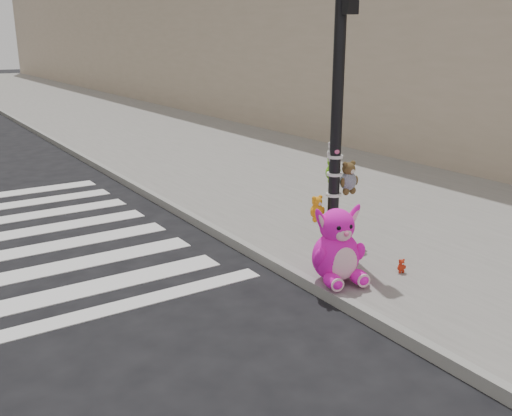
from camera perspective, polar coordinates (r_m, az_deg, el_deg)
ground at (r=5.75m, az=-0.96°, el=-15.07°), size 120.00×120.00×0.00m
sidewalk_near at (r=16.33m, az=-4.79°, el=6.11°), size 7.00×80.00×0.14m
curb_edge at (r=15.04m, az=-16.46°, el=4.59°), size 0.12×80.00×0.15m
signal_pole at (r=8.03m, az=8.12°, el=7.30°), size 0.71×0.50×4.00m
pink_bunny at (r=7.04m, az=8.12°, el=-4.21°), size 0.73×0.81×0.98m
red_teddy at (r=7.54m, az=14.33°, el=-5.63°), size 0.15×0.12×0.19m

